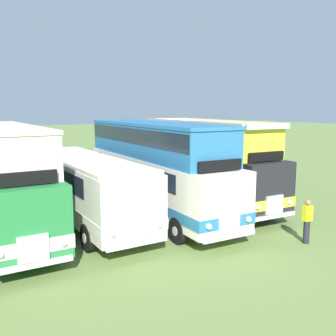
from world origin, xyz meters
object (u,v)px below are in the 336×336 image
bus_third_in_row (85,184)px  bus_fourth_in_row (155,164)px  marshal_person (307,221)px  bus_second_in_row (3,176)px  bus_fifth_in_row (207,161)px

bus_third_in_row → bus_fourth_in_row: size_ratio=0.92×
bus_third_in_row → marshal_person: size_ratio=6.08×
bus_second_in_row → bus_third_in_row: size_ratio=0.98×
bus_third_in_row → bus_fifth_in_row: bearing=2.3°
bus_fifth_in_row → marshal_person: 7.16m
bus_third_in_row → bus_fourth_in_row: bus_fourth_in_row is taller
bus_third_in_row → bus_fourth_in_row: (3.38, -0.30, 0.72)m
bus_fourth_in_row → bus_fifth_in_row: 3.44m
bus_fourth_in_row → bus_second_in_row: bearing=179.7°
bus_fourth_in_row → marshal_person: 7.42m
bus_fourth_in_row → marshal_person: size_ratio=6.61×
bus_second_in_row → bus_fourth_in_row: size_ratio=0.90×
marshal_person → bus_fifth_in_row: bearing=89.6°
bus_second_in_row → marshal_person: bus_second_in_row is taller
bus_fourth_in_row → bus_fifth_in_row: bus_fifth_in_row is taller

